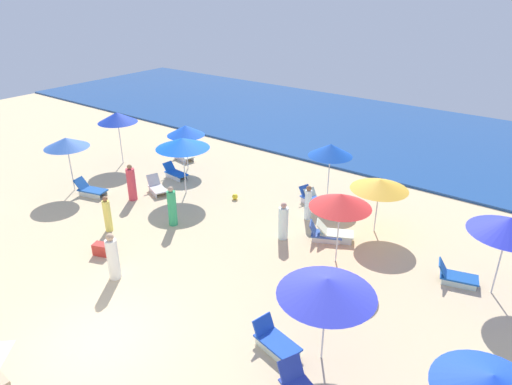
% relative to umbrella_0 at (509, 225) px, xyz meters
% --- Properties ---
extents(ground_plane, '(60.00, 60.00, 0.00)m').
position_rel_umbrella_0_xyz_m(ground_plane, '(-8.19, -8.70, -2.45)').
color(ground_plane, beige).
extents(ocean, '(60.00, 14.90, 0.12)m').
position_rel_umbrella_0_xyz_m(ocean, '(-8.19, 13.85, -2.39)').
color(ocean, '#20498B').
rests_on(ocean, ground_plane).
extents(umbrella_0, '(2.31, 2.31, 2.72)m').
position_rel_umbrella_0_xyz_m(umbrella_0, '(0.00, 0.00, 0.00)').
color(umbrella_0, silver).
rests_on(umbrella_0, ground_plane).
extents(lounge_chair_0_0, '(1.40, 0.92, 0.70)m').
position_rel_umbrella_0_xyz_m(lounge_chair_0_0, '(-1.09, -0.14, -2.20)').
color(lounge_chair_0_0, silver).
rests_on(lounge_chair_0_0, ground_plane).
extents(umbrella_1, '(2.10, 2.10, 2.63)m').
position_rel_umbrella_0_xyz_m(umbrella_1, '(-4.83, -1.36, -0.07)').
color(umbrella_1, silver).
rests_on(umbrella_1, ground_plane).
extents(lounge_chair_1_0, '(1.39, 1.10, 0.71)m').
position_rel_umbrella_0_xyz_m(lounge_chair_1_0, '(-5.89, -0.32, -2.20)').
color(lounge_chair_1_0, silver).
rests_on(lounge_chair_1_0, ground_plane).
extents(lounge_chair_1_1, '(1.55, 1.19, 0.74)m').
position_rel_umbrella_0_xyz_m(lounge_chair_1_1, '(-5.60, -0.09, -2.16)').
color(lounge_chair_1_1, silver).
rests_on(lounge_chair_1_1, ground_plane).
extents(umbrella_2, '(2.12, 2.12, 2.62)m').
position_rel_umbrella_0_xyz_m(umbrella_2, '(0.91, -6.59, -0.05)').
color(umbrella_2, silver).
rests_on(umbrella_2, ground_plane).
extents(umbrella_3, '(2.42, 2.42, 2.68)m').
position_rel_umbrella_0_xyz_m(umbrella_3, '(-13.12, -0.44, -0.01)').
color(umbrella_3, silver).
rests_on(umbrella_3, ground_plane).
extents(lounge_chair_3_0, '(1.38, 1.01, 0.73)m').
position_rel_umbrella_0_xyz_m(lounge_chair_3_0, '(-14.25, -1.21, -2.19)').
color(lounge_chair_3_0, silver).
rests_on(lounge_chair_3_0, ground_plane).
extents(umbrella_4, '(2.21, 2.21, 2.22)m').
position_rel_umbrella_0_xyz_m(umbrella_4, '(-4.63, 1.48, -0.44)').
color(umbrella_4, silver).
rests_on(umbrella_4, ground_plane).
extents(umbrella_5, '(1.93, 1.93, 2.33)m').
position_rel_umbrella_0_xyz_m(umbrella_5, '(-15.21, 1.84, -0.39)').
color(umbrella_5, silver).
rests_on(umbrella_5, ground_plane).
extents(lounge_chair_5_0, '(1.39, 0.67, 0.68)m').
position_rel_umbrella_0_xyz_m(lounge_chair_5_0, '(-14.85, 0.56, -2.20)').
color(lounge_chair_5_0, silver).
rests_on(lounge_chair_5_0, ground_plane).
extents(lounge_chair_5_1, '(1.46, 0.82, 0.68)m').
position_rel_umbrella_0_xyz_m(lounge_chair_5_1, '(-16.36, 2.61, -2.19)').
color(lounge_chair_5_1, silver).
rests_on(lounge_chair_5_1, ground_plane).
extents(umbrella_6, '(2.04, 2.04, 2.81)m').
position_rel_umbrella_0_xyz_m(umbrella_6, '(-18.58, 0.27, 0.08)').
color(umbrella_6, silver).
rests_on(umbrella_6, ground_plane).
extents(umbrella_7, '(1.96, 1.96, 2.55)m').
position_rel_umbrella_0_xyz_m(umbrella_7, '(-7.63, 3.12, -0.18)').
color(umbrella_7, silver).
rests_on(umbrella_7, ground_plane).
extents(lounge_chair_7_0, '(1.58, 1.09, 0.63)m').
position_rel_umbrella_0_xyz_m(lounge_chair_7_0, '(-7.53, 2.01, -2.23)').
color(lounge_chair_7_0, silver).
rests_on(lounge_chair_7_0, ground_plane).
extents(lounge_chair_7_1, '(1.50, 0.96, 0.70)m').
position_rel_umbrella_0_xyz_m(lounge_chair_7_1, '(-7.79, 2.04, -2.19)').
color(lounge_chair_7_1, silver).
rests_on(lounge_chair_7_1, ground_plane).
extents(umbrella_8, '(2.00, 2.00, 2.58)m').
position_rel_umbrella_0_xyz_m(umbrella_8, '(-17.58, -3.35, -0.10)').
color(umbrella_8, silver).
rests_on(umbrella_8, ground_plane).
extents(lounge_chair_8_0, '(1.57, 0.96, 0.75)m').
position_rel_umbrella_0_xyz_m(lounge_chair_8_0, '(-16.48, -3.22, -2.18)').
color(lounge_chair_8_0, silver).
rests_on(lounge_chair_8_0, ground_plane).
extents(umbrella_9, '(2.49, 2.49, 2.52)m').
position_rel_umbrella_0_xyz_m(umbrella_9, '(-2.98, -5.66, -0.18)').
color(umbrella_9, silver).
rests_on(umbrella_9, ground_plane).
extents(lounge_chair_9_0, '(1.45, 0.93, 0.72)m').
position_rel_umbrella_0_xyz_m(lounge_chair_9_0, '(-4.15, -6.13, -2.19)').
color(lounge_chair_9_0, silver).
rests_on(lounge_chair_9_0, ground_plane).
extents(beachgoer_0, '(0.52, 0.52, 1.68)m').
position_rel_umbrella_0_xyz_m(beachgoer_0, '(-10.27, -6.65, -1.67)').
color(beachgoer_0, white).
rests_on(beachgoer_0, ground_plane).
extents(beachgoer_1, '(0.36, 0.36, 1.49)m').
position_rel_umbrella_0_xyz_m(beachgoer_1, '(-13.07, -4.78, -1.76)').
color(beachgoer_1, '#F9EA65').
rests_on(beachgoer_1, ground_plane).
extents(beachgoer_2, '(0.31, 0.31, 1.49)m').
position_rel_umbrella_0_xyz_m(beachgoer_2, '(-7.28, 0.78, -1.74)').
color(beachgoer_2, white).
rests_on(beachgoer_2, ground_plane).
extents(beachgoer_3, '(0.48, 0.48, 1.69)m').
position_rel_umbrella_0_xyz_m(beachgoer_3, '(-14.54, -2.37, -1.67)').
color(beachgoer_3, '#E7414F').
rests_on(beachgoer_3, ground_plane).
extents(beachgoer_5, '(0.53, 0.53, 1.52)m').
position_rel_umbrella_0_xyz_m(beachgoer_5, '(-7.22, -1.15, -1.76)').
color(beachgoer_5, white).
rests_on(beachgoer_5, ground_plane).
extents(beachgoer_6, '(0.50, 0.50, 1.69)m').
position_rel_umbrella_0_xyz_m(beachgoer_6, '(-11.37, -2.92, -1.67)').
color(beachgoer_6, '#36AD6B').
rests_on(beachgoer_6, ground_plane).
extents(beach_ball_0, '(0.26, 0.26, 0.26)m').
position_rel_umbrella_0_xyz_m(beach_ball_0, '(-10.85, 0.40, -2.32)').
color(beach_ball_0, yellow).
rests_on(beach_ball_0, ground_plane).
extents(cooler_box_1, '(0.66, 0.53, 0.43)m').
position_rel_umbrella_0_xyz_m(cooler_box_1, '(-11.83, -6.03, -2.24)').
color(cooler_box_1, red).
rests_on(cooler_box_1, ground_plane).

